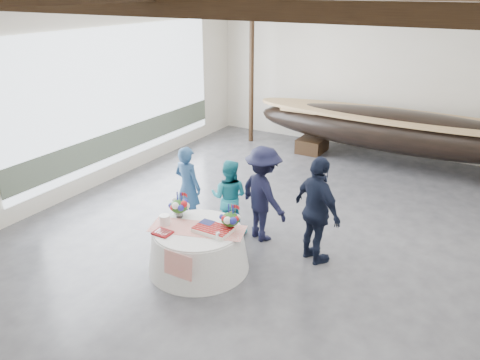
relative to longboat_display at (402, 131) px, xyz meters
The scene contains 12 objects.
floor 5.06m from the longboat_display, 100.97° to the right, with size 10.00×12.00×0.01m, color #3D3D42.
wall_back 1.95m from the longboat_display, 130.19° to the left, with size 10.00×0.02×4.50m, color silver.
wall_left 7.80m from the longboat_display, 140.62° to the right, with size 0.02×12.00×4.50m, color silver.
pavilion_structure 5.15m from the longboat_display, 103.16° to the right, with size 9.80×11.76×4.50m.
open_bay 7.11m from the longboat_display, 146.65° to the right, with size 0.03×7.00×3.20m.
longboat_display is the anchor object (origin of this frame).
banquet_table 6.89m from the longboat_display, 105.21° to the right, with size 1.71×1.71×0.74m.
tabletop_items 6.73m from the longboat_display, 105.78° to the right, with size 1.67×1.04×0.40m.
guest_woman_blue 6.15m from the longboat_display, 117.62° to the right, with size 0.60×0.39×1.64m, color navy.
guest_woman_teal 5.67m from the longboat_display, 110.61° to the right, with size 0.72×0.56×1.49m, color teal.
guest_man_left 5.36m from the longboat_display, 104.45° to the right, with size 1.18×0.68×1.82m, color black.
guest_man_right 5.44m from the longboat_display, 91.94° to the right, with size 1.12×0.47×1.91m, color black.
Camera 1 is at (3.17, -7.29, 4.44)m, focal length 35.00 mm.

